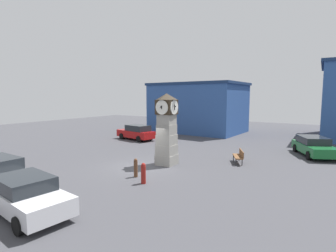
{
  "coord_description": "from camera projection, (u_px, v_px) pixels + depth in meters",
  "views": [
    {
      "loc": [
        10.27,
        -13.21,
        4.53
      ],
      "look_at": [
        0.42,
        2.55,
        2.46
      ],
      "focal_mm": 28.0,
      "sensor_mm": 36.0,
      "label": 1
    }
  ],
  "objects": [
    {
      "name": "bollard_mid_row",
      "position": [
        136.0,
        168.0,
        14.83
      ],
      "size": [
        0.22,
        0.22,
        1.07
      ],
      "color": "brown",
      "rests_on": "ground_plane"
    },
    {
      "name": "car_silver_hatch",
      "position": [
        314.0,
        146.0,
        20.14
      ],
      "size": [
        3.57,
        4.86,
        1.46
      ],
      "color": "#19602D",
      "rests_on": "ground_plane"
    },
    {
      "name": "warehouse_blue_far",
      "position": [
        198.0,
        107.0,
        34.14
      ],
      "size": [
        11.81,
        8.42,
        6.28
      ],
      "color": "#2D5193",
      "rests_on": "ground_plane"
    },
    {
      "name": "car_far_lot",
      "position": [
        136.0,
        132.0,
        27.68
      ],
      "size": [
        4.71,
        2.52,
        1.58
      ],
      "color": "#A51111",
      "rests_on": "ground_plane"
    },
    {
      "name": "clock_tower",
      "position": [
        167.0,
        129.0,
        17.38
      ],
      "size": [
        1.42,
        1.5,
        4.76
      ],
      "color": "gray",
      "rests_on": "ground_plane"
    },
    {
      "name": "bollard_near_tower",
      "position": [
        143.0,
        173.0,
        13.69
      ],
      "size": [
        0.26,
        0.26,
        1.1
      ],
      "color": "maroon",
      "rests_on": "ground_plane"
    },
    {
      "name": "bench",
      "position": [
        239.0,
        155.0,
        17.95
      ],
      "size": [
        1.17,
        1.67,
        0.9
      ],
      "color": "brown",
      "rests_on": "ground_plane"
    },
    {
      "name": "car_by_building",
      "position": [
        27.0,
        195.0,
        10.05
      ],
      "size": [
        4.26,
        2.31,
        1.48
      ],
      "color": "silver",
      "rests_on": "ground_plane"
    },
    {
      "name": "ground_plane",
      "position": [
        142.0,
        167.0,
        17.04
      ],
      "size": [
        70.69,
        70.69,
        0.0
      ],
      "primitive_type": "plane",
      "color": "#424247"
    }
  ]
}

